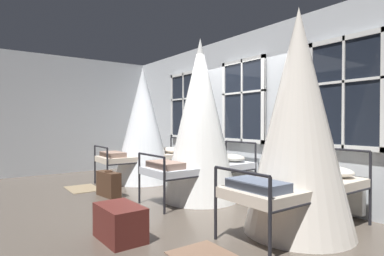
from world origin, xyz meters
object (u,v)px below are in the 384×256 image
Objects in this scene: cot_second at (200,121)px; cot_third at (298,123)px; suitcase_dark at (109,184)px; travel_trunk at (120,223)px; cot_first at (143,126)px.

cot_third is (1.99, -0.03, -0.03)m from cot_second.
cot_third is at bearing 13.38° from suitcase_dark.
travel_trunk is at bearing 151.51° from cot_third.
cot_third is 4.25× the size of travel_trunk.
travel_trunk is (3.02, -1.84, -1.06)m from cot_first.
cot_second is 4.79× the size of suitcase_dark.
suitcase_dark is (0.93, -1.17, -1.03)m from cot_first.
suitcase_dark is 0.91× the size of travel_trunk.
cot_third reaches higher than travel_trunk.
cot_first is at bearing 90.63° from cot_third.
travel_trunk is (-1.03, -1.85, -1.12)m from cot_third.
cot_third is at bearing 61.05° from travel_trunk.
cot_third reaches higher than cot_first.
cot_third is 4.68× the size of suitcase_dark.
suitcase_dark is at bearing -140.23° from cot_first.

